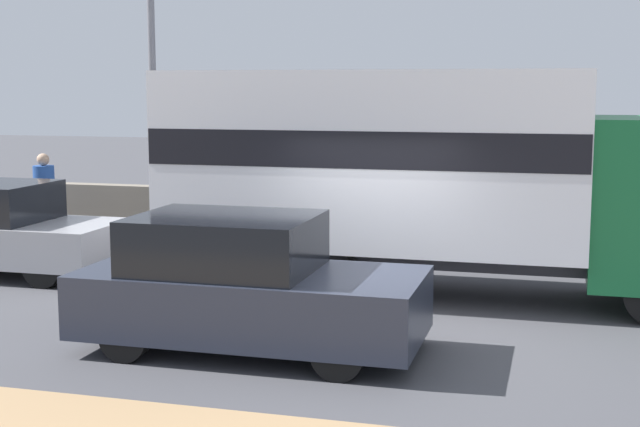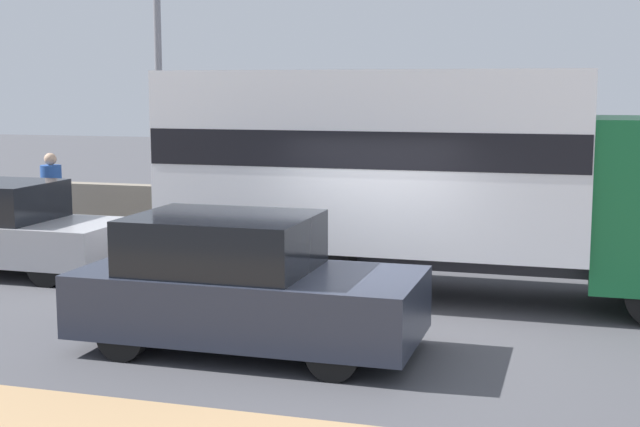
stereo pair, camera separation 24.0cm
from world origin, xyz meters
TOP-DOWN VIEW (x-y plane):
  - ground_plane at (0.00, 0.00)m, footprint 80.00×80.00m
  - stone_wall_backdrop at (0.00, 5.97)m, footprint 60.00×0.35m
  - street_lamp at (-5.01, 5.18)m, footprint 0.56×0.28m
  - box_truck at (0.41, 2.72)m, footprint 8.03×2.42m
  - car_hatchback at (-1.05, -0.68)m, footprint 4.06×1.83m
  - pedestrian at (-7.15, 4.73)m, footprint 0.40×0.40m

SIDE VIEW (x-z plane):
  - ground_plane at x=0.00m, z-range 0.00..0.00m
  - stone_wall_backdrop at x=0.00m, z-range 0.00..1.13m
  - car_hatchback at x=-1.05m, z-range -0.03..1.59m
  - pedestrian at x=-7.15m, z-range 0.04..1.88m
  - box_truck at x=0.41m, z-range 0.25..3.60m
  - street_lamp at x=-5.01m, z-range 0.56..7.96m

